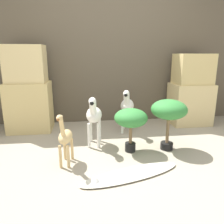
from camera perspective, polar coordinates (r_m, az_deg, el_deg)
The scene contains 10 objects.
ground_plane at distance 2.61m, azimuth 4.40°, elevation -12.72°, with size 14.00×14.00×0.00m, color #9E937F.
wall_back at distance 3.99m, azimuth -0.35°, elevation 13.30°, with size 6.40×0.08×2.20m.
rock_pillar_left at distance 3.71m, azimuth -21.00°, elevation 4.90°, with size 0.67×0.51×1.35m.
rock_pillar_right at distance 4.07m, azimuth 19.91°, elevation 4.98°, with size 0.67×0.51×1.22m.
zebra_right at distance 3.42m, azimuth 3.96°, elevation 1.62°, with size 0.29×0.47×0.70m.
zebra_left at distance 2.90m, azimuth -4.76°, elevation -0.84°, with size 0.25×0.47×0.70m.
giraffe_figurine at distance 2.47m, azimuth -12.13°, elevation -6.53°, with size 0.19×0.42×0.63m.
potted_palm_front at distance 2.72m, azimuth 4.96°, elevation -1.95°, with size 0.42×0.42×0.56m.
potted_palm_back at distance 2.84m, azimuth 14.66°, elevation 0.19°, with size 0.45×0.45×0.66m.
surfboard at distance 2.34m, azimuth 4.82°, elevation -15.84°, with size 1.14×0.57×0.08m.
Camera 1 is at (-0.49, -2.26, 1.21)m, focal length 35.00 mm.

